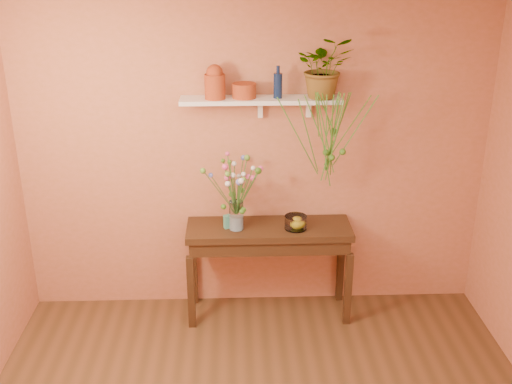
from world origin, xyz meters
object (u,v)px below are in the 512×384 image
at_px(sideboard, 269,239).
at_px(glass_vase, 236,217).
at_px(glass_bowl, 296,223).
at_px(blue_bottle, 278,85).
at_px(bouquet, 237,180).
at_px(spider_plant, 325,67).
at_px(terracotta_jug, 215,82).

distance_m(sideboard, glass_vase, 0.36).
bearing_deg(sideboard, glass_vase, -171.84).
distance_m(glass_vase, glass_bowl, 0.50).
relative_size(blue_bottle, glass_bowl, 1.37).
relative_size(sideboard, bouquet, 2.68).
bearing_deg(glass_bowl, spider_plant, 35.10).
distance_m(spider_plant, glass_bowl, 1.30).
relative_size(blue_bottle, spider_plant, 0.53).
xyz_separation_m(spider_plant, glass_vase, (-0.71, -0.14, -1.22)).
height_order(blue_bottle, bouquet, blue_bottle).
xyz_separation_m(sideboard, terracotta_jug, (-0.43, 0.09, 1.34)).
height_order(terracotta_jug, bouquet, terracotta_jug).
relative_size(blue_bottle, bouquet, 0.49).
height_order(spider_plant, bouquet, spider_plant).
height_order(bouquet, glass_bowl, bouquet).
bearing_deg(sideboard, glass_bowl, -13.28).
bearing_deg(blue_bottle, bouquet, -156.10).
xyz_separation_m(blue_bottle, spider_plant, (0.37, -0.01, 0.14)).
bearing_deg(spider_plant, sideboard, -167.45).
distance_m(sideboard, bouquet, 0.63).
bearing_deg(terracotta_jug, spider_plant, 0.29).
bearing_deg(glass_bowl, terracotta_jug, 167.57).
height_order(blue_bottle, glass_vase, blue_bottle).
height_order(sideboard, glass_bowl, glass_bowl).
xyz_separation_m(terracotta_jug, spider_plant, (0.87, 0.00, 0.11)).
height_order(blue_bottle, spider_plant, spider_plant).
bearing_deg(glass_bowl, blue_bottle, 135.05).
bearing_deg(terracotta_jug, bouquet, -39.59).
bearing_deg(terracotta_jug, glass_vase, -40.31).
xyz_separation_m(terracotta_jug, bouquet, (0.17, -0.14, -0.77)).
height_order(glass_vase, bouquet, bouquet).
distance_m(bouquet, glass_bowl, 0.63).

